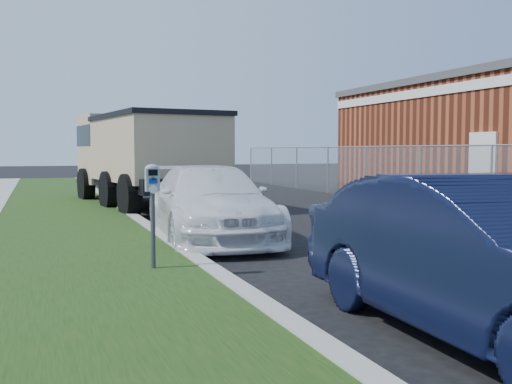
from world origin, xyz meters
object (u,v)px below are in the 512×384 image
object	(u,v)px
white_wagon	(210,203)
dump_truck	(143,154)
navy_sedan	(492,260)
parking_meter	(152,193)

from	to	relation	value
white_wagon	dump_truck	distance (m)	7.18
white_wagon	navy_sedan	xyz separation A→B (m)	(0.65, -6.70, 0.04)
dump_truck	white_wagon	bearing A→B (deg)	-97.44
white_wagon	dump_truck	size ratio (longest dim) A/B	0.64
white_wagon	dump_truck	xyz separation A→B (m)	(-0.04, 7.13, 0.88)
parking_meter	dump_truck	world-z (taller)	dump_truck
white_wagon	parking_meter	bearing A→B (deg)	-114.01
parking_meter	dump_truck	bearing A→B (deg)	81.83
white_wagon	navy_sedan	distance (m)	6.73
white_wagon	dump_truck	bearing A→B (deg)	94.38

